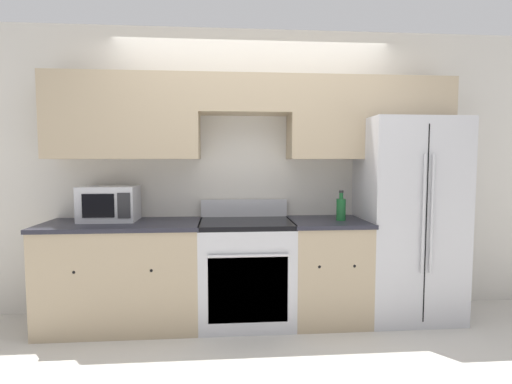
{
  "coord_description": "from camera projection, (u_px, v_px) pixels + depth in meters",
  "views": [
    {
      "loc": [
        -0.28,
        -3.09,
        1.4
      ],
      "look_at": [
        -0.0,
        0.31,
        1.13
      ],
      "focal_mm": 28.0,
      "sensor_mm": 36.0,
      "label": 1
    }
  ],
  "objects": [
    {
      "name": "oven_range",
      "position": [
        246.0,
        271.0,
        3.46
      ],
      "size": [
        0.8,
        0.65,
        1.04
      ],
      "color": "#B7B7BC",
      "rests_on": "ground_plane"
    },
    {
      "name": "ground_plane",
      "position": [
        259.0,
        336.0,
        3.2
      ],
      "size": [
        12.0,
        12.0,
        0.0
      ],
      "primitive_type": "plane",
      "color": "beige"
    },
    {
      "name": "lower_cabinets_left",
      "position": [
        123.0,
        274.0,
        3.38
      ],
      "size": [
        1.32,
        0.64,
        0.88
      ],
      "color": "tan",
      "rests_on": "ground_plane"
    },
    {
      "name": "wall_back",
      "position": [
        254.0,
        151.0,
        3.67
      ],
      "size": [
        8.0,
        0.39,
        2.6
      ],
      "color": "beige",
      "rests_on": "ground_plane"
    },
    {
      "name": "lower_cabinets_right",
      "position": [
        327.0,
        269.0,
        3.52
      ],
      "size": [
        0.66,
        0.64,
        0.88
      ],
      "color": "tan",
      "rests_on": "ground_plane"
    },
    {
      "name": "bottle",
      "position": [
        341.0,
        209.0,
        3.46
      ],
      "size": [
        0.08,
        0.08,
        0.26
      ],
      "color": "#195928",
      "rests_on": "lower_cabinets_right"
    },
    {
      "name": "microwave",
      "position": [
        109.0,
        204.0,
        3.43
      ],
      "size": [
        0.47,
        0.35,
        0.3
      ],
      "color": "#B7B7BC",
      "rests_on": "lower_cabinets_left"
    },
    {
      "name": "refrigerator",
      "position": [
        405.0,
        218.0,
        3.63
      ],
      "size": [
        0.83,
        0.81,
        1.77
      ],
      "color": "#B7B7BC",
      "rests_on": "ground_plane"
    }
  ]
}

